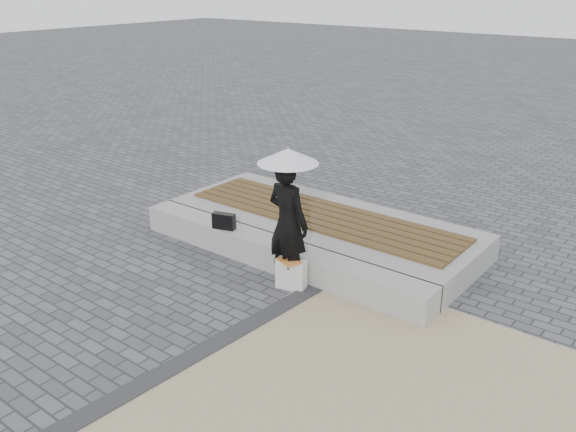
# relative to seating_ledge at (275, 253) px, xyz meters

# --- Properties ---
(ground) EXTENTS (80.00, 80.00, 0.00)m
(ground) POSITION_rel_seating_ledge_xyz_m (0.00, -1.60, -0.20)
(ground) COLOR #535359
(ground) RESTS_ON ground
(edging_band) EXTENTS (0.61, 5.20, 0.04)m
(edging_band) POSITION_rel_seating_ledge_xyz_m (0.75, -2.10, -0.18)
(edging_band) COLOR #2F2F31
(edging_band) RESTS_ON ground
(seating_ledge) EXTENTS (5.00, 0.45, 0.40)m
(seating_ledge) POSITION_rel_seating_ledge_xyz_m (0.00, 0.00, 0.00)
(seating_ledge) COLOR #9F9F9A
(seating_ledge) RESTS_ON ground
(timber_platform) EXTENTS (5.00, 2.00, 0.40)m
(timber_platform) POSITION_rel_seating_ledge_xyz_m (0.00, 1.20, 0.00)
(timber_platform) COLOR gray
(timber_platform) RESTS_ON ground
(timber_decking) EXTENTS (4.60, 1.20, 0.04)m
(timber_decking) POSITION_rel_seating_ledge_xyz_m (0.00, 1.20, 0.22)
(timber_decking) COLOR brown
(timber_decking) RESTS_ON timber_platform
(woman) EXTENTS (0.70, 0.50, 1.79)m
(woman) POSITION_rel_seating_ledge_xyz_m (0.48, -0.31, 0.70)
(woman) COLOR black
(woman) RESTS_ON ground
(parasol) EXTENTS (0.80, 0.80, 1.02)m
(parasol) POSITION_rel_seating_ledge_xyz_m (0.48, -0.31, 1.62)
(parasol) COLOR #B3B3B8
(parasol) RESTS_ON ground
(handbag) EXTENTS (0.37, 0.22, 0.24)m
(handbag) POSITION_rel_seating_ledge_xyz_m (-0.89, -0.12, 0.32)
(handbag) COLOR black
(handbag) RESTS_ON seating_ledge
(canvas_tote) EXTENTS (0.43, 0.25, 0.43)m
(canvas_tote) POSITION_rel_seating_ledge_xyz_m (0.61, -0.39, 0.01)
(canvas_tote) COLOR silver
(canvas_tote) RESTS_ON ground
(magazine) EXTENTS (0.39, 0.33, 0.01)m
(magazine) POSITION_rel_seating_ledge_xyz_m (0.61, -0.44, 0.23)
(magazine) COLOR red
(magazine) RESTS_ON canvas_tote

